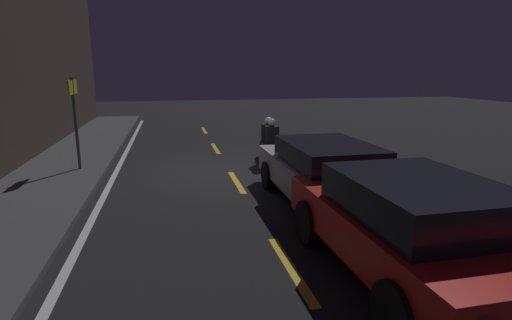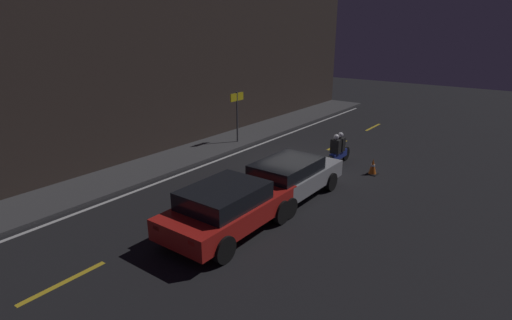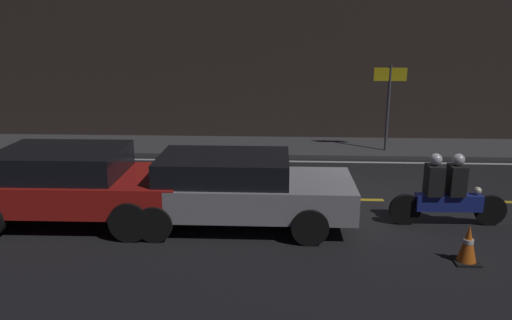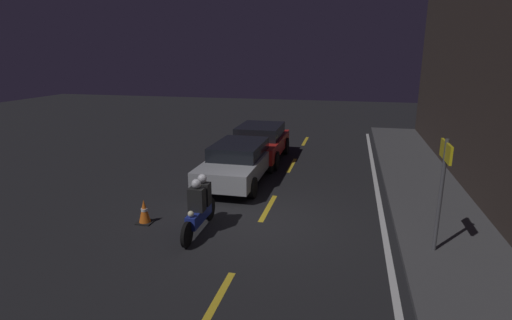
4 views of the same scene
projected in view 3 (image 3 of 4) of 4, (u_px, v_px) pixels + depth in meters
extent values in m
plane|color=black|center=(384.00, 200.00, 10.52)|extent=(56.00, 56.00, 0.00)
cube|color=#424244|center=(354.00, 148.00, 14.79)|extent=(28.00, 2.33, 0.12)
cube|color=#382D28|center=(354.00, 17.00, 15.08)|extent=(28.00, 0.30, 7.61)
cube|color=gold|center=(127.00, 196.00, 10.77)|extent=(2.00, 0.14, 0.01)
cube|color=gold|center=(336.00, 199.00, 10.57)|extent=(2.00, 0.14, 0.01)
cube|color=silver|center=(361.00, 162.00, 13.44)|extent=(25.20, 0.14, 0.01)
cube|color=red|center=(76.00, 189.00, 9.28)|extent=(4.06, 1.87, 0.56)
cube|color=black|center=(62.00, 162.00, 9.15)|extent=(2.24, 1.67, 0.48)
cylinder|color=black|center=(154.00, 189.00, 10.17)|extent=(0.70, 0.19, 0.69)
cylinder|color=black|center=(130.00, 222.00, 8.44)|extent=(0.70, 0.19, 0.69)
cylinder|color=black|center=(34.00, 187.00, 10.26)|extent=(0.70, 0.19, 0.69)
cube|color=#9EA0A5|center=(236.00, 193.00, 9.11)|extent=(4.25, 1.73, 0.56)
cube|color=black|center=(224.00, 167.00, 8.99)|extent=(2.34, 1.55, 0.43)
cube|color=red|center=(132.00, 176.00, 9.71)|extent=(0.06, 0.20, 0.10)
cube|color=red|center=(113.00, 194.00, 8.64)|extent=(0.06, 0.20, 0.10)
cylinder|color=black|center=(306.00, 194.00, 9.92)|extent=(0.63, 0.18, 0.63)
cylinder|color=black|center=(310.00, 227.00, 8.31)|extent=(0.63, 0.18, 0.63)
cylinder|color=black|center=(175.00, 192.00, 10.05)|extent=(0.63, 0.18, 0.63)
cylinder|color=black|center=(154.00, 224.00, 8.44)|extent=(0.63, 0.18, 0.63)
cylinder|color=black|center=(490.00, 210.00, 9.14)|extent=(0.57, 0.09, 0.57)
cylinder|color=black|center=(405.00, 209.00, 9.18)|extent=(0.58, 0.11, 0.57)
cube|color=navy|center=(448.00, 202.00, 9.12)|extent=(1.19, 0.26, 0.30)
sphere|color=#F2EABF|center=(478.00, 191.00, 9.05)|extent=(0.14, 0.14, 0.14)
cube|color=black|center=(456.00, 180.00, 9.01)|extent=(0.29, 0.36, 0.55)
sphere|color=silver|center=(459.00, 160.00, 8.91)|extent=(0.22, 0.22, 0.22)
cube|color=black|center=(434.00, 180.00, 9.02)|extent=(0.29, 0.36, 0.55)
sphere|color=silver|center=(436.00, 159.00, 8.92)|extent=(0.22, 0.22, 0.22)
cube|color=black|center=(466.00, 261.00, 7.76)|extent=(0.38, 0.38, 0.03)
cone|color=orange|center=(468.00, 243.00, 7.68)|extent=(0.29, 0.29, 0.59)
cylinder|color=white|center=(468.00, 241.00, 7.67)|extent=(0.16, 0.16, 0.07)
cylinder|color=#4C4C51|center=(388.00, 109.00, 13.95)|extent=(0.08, 0.08, 2.40)
cube|color=yellow|center=(390.00, 74.00, 13.71)|extent=(0.90, 0.05, 0.36)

